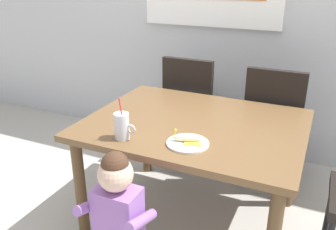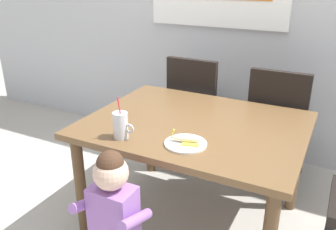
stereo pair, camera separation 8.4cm
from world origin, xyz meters
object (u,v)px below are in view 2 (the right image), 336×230
Objects in this scene: dining_chair_left at (196,105)px; snack_plate at (186,144)px; dining_chair_right at (278,121)px; peeled_banana at (186,139)px; dining_table at (195,136)px; milk_cup at (121,127)px; toddler_standing at (113,208)px.

snack_plate is at bearing 109.63° from dining_chair_left.
peeled_banana is (-0.31, -1.00, 0.22)m from dining_chair_right.
dining_table is at bearing 103.27° from snack_plate.
dining_chair_left is 1.14m from snack_plate.
milk_cup reaches higher than dining_table.
milk_cup is 1.09× the size of snack_plate.
toddler_standing is at bearing -64.09° from milk_cup.
toddler_standing is 3.64× the size of snack_plate.
milk_cup is (-0.16, 0.32, 0.27)m from toddler_standing.
peeled_banana is at bearing 14.93° from milk_cup.
milk_cup is at bearing -165.07° from peeled_banana.
snack_plate is 0.03m from peeled_banana.
dining_table is 0.33m from snack_plate.
dining_chair_right is 1.07m from peeled_banana.
toddler_standing is 0.45m from milk_cup.
dining_chair_right is at bearing 61.51° from dining_table.
milk_cup is (-0.67, -1.10, 0.26)m from dining_chair_right.
dining_chair_left reaches higher than snack_plate.
dining_chair_left is at bearing 96.94° from toddler_standing.
dining_table is 5.25× the size of milk_cup.
dining_chair_left is (-0.31, 0.75, -0.10)m from dining_table.
snack_plate is at bearing 72.87° from dining_chair_right.
toddler_standing is 3.33× the size of milk_cup.
dining_chair_right is 3.82× the size of milk_cup.
toddler_standing is (-0.13, -0.71, -0.11)m from dining_table.
milk_cup reaches higher than snack_plate.
milk_cup is at bearing 58.65° from dining_chair_right.
toddler_standing reaches higher than snack_plate.
toddler_standing is 0.50m from snack_plate.
dining_chair_right is 1.15× the size of toddler_standing.
dining_chair_right is 1.31m from milk_cup.
dining_chair_left is at bearing 109.63° from snack_plate.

